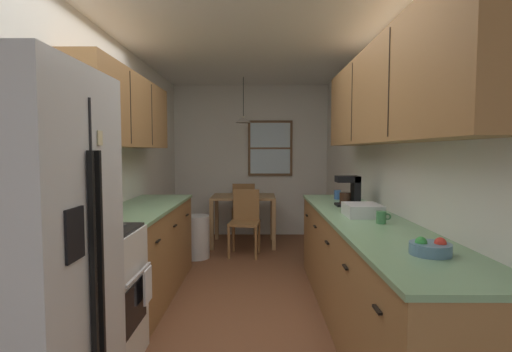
% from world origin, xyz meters
% --- Properties ---
extents(ground_plane, '(12.00, 12.00, 0.00)m').
position_xyz_m(ground_plane, '(0.00, 1.00, 0.00)').
color(ground_plane, brown).
extents(wall_left, '(0.10, 9.00, 2.55)m').
position_xyz_m(wall_left, '(-1.35, 1.00, 1.27)').
color(wall_left, white).
rests_on(wall_left, ground).
extents(wall_right, '(0.10, 9.00, 2.55)m').
position_xyz_m(wall_right, '(1.35, 1.00, 1.27)').
color(wall_right, white).
rests_on(wall_right, ground).
extents(wall_back, '(4.40, 0.10, 2.55)m').
position_xyz_m(wall_back, '(0.00, 3.65, 1.27)').
color(wall_back, white).
rests_on(wall_back, ground).
extents(ceiling_slab, '(4.40, 9.00, 0.08)m').
position_xyz_m(ceiling_slab, '(0.00, 1.00, 2.59)').
color(ceiling_slab, white).
extents(refrigerator, '(0.70, 0.80, 1.82)m').
position_xyz_m(refrigerator, '(-0.96, -1.19, 0.91)').
color(refrigerator, silver).
rests_on(refrigerator, ground).
extents(stove_range, '(0.66, 0.61, 1.10)m').
position_xyz_m(stove_range, '(-0.99, -0.46, 0.47)').
color(stove_range, white).
rests_on(stove_range, ground).
extents(microwave_over_range, '(0.39, 0.57, 0.33)m').
position_xyz_m(microwave_over_range, '(-1.11, -0.46, 1.62)').
color(microwave_over_range, white).
extents(counter_left, '(0.64, 1.93, 0.90)m').
position_xyz_m(counter_left, '(-1.00, 0.81, 0.45)').
color(counter_left, olive).
rests_on(counter_left, ground).
extents(upper_cabinets_left, '(0.33, 2.01, 0.68)m').
position_xyz_m(upper_cabinets_left, '(-1.14, 0.76, 1.82)').
color(upper_cabinets_left, olive).
extents(counter_right, '(0.64, 3.29, 0.90)m').
position_xyz_m(counter_right, '(1.00, 0.13, 0.45)').
color(counter_right, olive).
rests_on(counter_right, ground).
extents(upper_cabinets_right, '(0.33, 2.97, 0.76)m').
position_xyz_m(upper_cabinets_right, '(1.14, 0.08, 1.88)').
color(upper_cabinets_right, olive).
extents(dining_table, '(0.96, 0.72, 0.75)m').
position_xyz_m(dining_table, '(-0.09, 2.90, 0.63)').
color(dining_table, '#A87F51').
rests_on(dining_table, ground).
extents(dining_chair_near, '(0.44, 0.44, 0.90)m').
position_xyz_m(dining_chair_near, '(-0.05, 2.33, 0.50)').
color(dining_chair_near, olive).
rests_on(dining_chair_near, ground).
extents(dining_chair_far, '(0.42, 0.42, 0.90)m').
position_xyz_m(dining_chair_far, '(-0.12, 3.47, 0.50)').
color(dining_chair_far, olive).
rests_on(dining_chair_far, ground).
extents(pendant_light, '(0.24, 0.24, 0.68)m').
position_xyz_m(pendant_light, '(-0.09, 2.90, 1.92)').
color(pendant_light, black).
extents(back_window, '(0.75, 0.05, 0.93)m').
position_xyz_m(back_window, '(0.33, 3.58, 1.49)').
color(back_window, brown).
extents(trash_bin, '(0.35, 0.35, 0.57)m').
position_xyz_m(trash_bin, '(-0.70, 2.15, 0.29)').
color(trash_bin, silver).
rests_on(trash_bin, ground).
extents(storage_canister, '(0.10, 0.10, 0.19)m').
position_xyz_m(storage_canister, '(-1.00, 0.07, 0.99)').
color(storage_canister, '#D84C19').
rests_on(storage_canister, counter_left).
extents(dish_towel, '(0.02, 0.16, 0.24)m').
position_xyz_m(dish_towel, '(-0.64, -0.31, 0.50)').
color(dish_towel, white).
extents(coffee_maker, '(0.22, 0.18, 0.29)m').
position_xyz_m(coffee_maker, '(1.03, 0.80, 1.05)').
color(coffee_maker, black).
rests_on(coffee_maker, counter_right).
extents(mug_by_coffeemaker, '(0.11, 0.07, 0.10)m').
position_xyz_m(mug_by_coffeemaker, '(1.02, 1.33, 0.95)').
color(mug_by_coffeemaker, '#335999').
rests_on(mug_by_coffeemaker, counter_right).
extents(mug_spare, '(0.11, 0.07, 0.09)m').
position_xyz_m(mug_spare, '(1.05, -0.10, 0.95)').
color(mug_spare, '#3F7F4C').
rests_on(mug_spare, counter_right).
extents(fruit_bowl, '(0.21, 0.21, 0.09)m').
position_xyz_m(fruit_bowl, '(1.03, -0.96, 0.94)').
color(fruit_bowl, '#597F9E').
rests_on(fruit_bowl, counter_right).
extents(dish_rack, '(0.28, 0.34, 0.10)m').
position_xyz_m(dish_rack, '(0.99, 0.22, 0.95)').
color(dish_rack, silver).
rests_on(dish_rack, counter_right).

